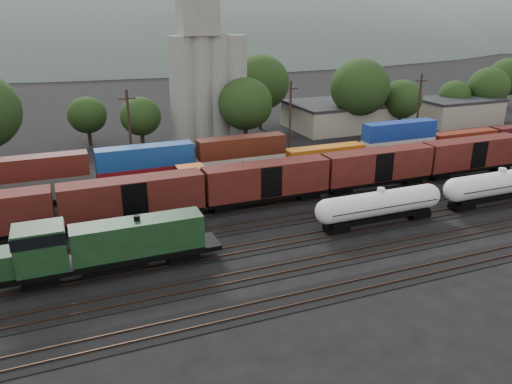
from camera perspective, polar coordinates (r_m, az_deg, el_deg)
name	(u,v)px	position (r m, az deg, el deg)	size (l,w,h in m)	color
ground	(276,222)	(54.76, 2.35, -3.40)	(600.00, 600.00, 0.00)	black
tracks	(276,221)	(54.75, 2.36, -3.35)	(180.00, 33.20, 0.20)	black
green_locomotive	(100,245)	(44.98, -17.42, -5.84)	(18.87, 3.33, 5.00)	black
tank_car_a	(380,205)	(54.46, 13.95, -1.42)	(15.22, 2.73, 3.99)	silver
tank_car_b	(500,184)	(65.37, 26.11, 0.80)	(16.03, 2.87, 4.20)	silver
orange_locomotive	(223,178)	(61.72, -3.85, 1.60)	(15.94, 2.66, 3.98)	black
boxcar_string	(56,207)	(54.10, -21.94, -1.65)	(122.80, 2.90, 4.20)	black
container_wall	(266,158)	(68.76, 1.18, 3.88)	(165.60, 2.60, 5.80)	black
grain_silo	(208,77)	(85.88, -5.56, 12.90)	(13.40, 5.00, 29.00)	gray
industrial_sheds	(229,128)	(87.66, -3.12, 7.34)	(119.38, 17.26, 5.10)	#9E937F
tree_band	(164,100)	(85.26, -10.47, 10.31)	(163.43, 23.94, 14.27)	black
utility_poles	(215,126)	(72.56, -4.74, 7.58)	(122.20, 0.36, 12.00)	black
distant_hills	(135,86)	(311.90, -13.70, 11.66)	(860.00, 286.00, 130.00)	#59665B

